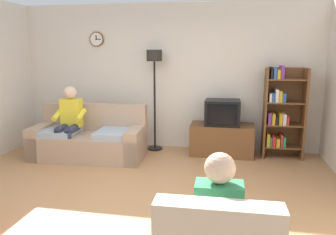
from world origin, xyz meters
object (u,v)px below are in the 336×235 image
Objects in this scene: tv at (222,112)px; bookshelf at (281,112)px; person_on_couch at (69,118)px; floor_lamp at (154,72)px; couch at (90,140)px; tv_stand at (222,139)px; person_in_right_armchair at (218,216)px.

bookshelf is at bearing 5.30° from tv.
person_on_couch reaches higher than tv.
tv is 0.38× the size of bookshelf.
floor_lamp is at bearing 30.85° from person_on_couch.
floor_lamp is (-2.24, 0.03, 0.66)m from bookshelf.
couch is 1.56× the size of person_on_couch.
tv is at bearing -5.66° from floor_lamp.
person_on_couch is at bearing -149.15° from floor_lamp.
bookshelf is (0.99, 0.07, 0.52)m from tv_stand.
floor_lamp is (1.01, 0.68, 1.14)m from couch.
person_on_couch is at bearing -159.99° from couch.
floor_lamp is at bearing 33.70° from couch.
person_in_right_armchair reaches higher than tv_stand.
floor_lamp reaches higher than person_on_couch.
person_in_right_armchair is (1.31, -3.59, -0.85)m from floor_lamp.
person_on_couch is (-1.31, -0.79, -0.75)m from floor_lamp.
person_on_couch is at bearing 133.12° from person_in_right_armchair.
bookshelf is (3.25, 0.64, 0.48)m from couch.
bookshelf is at bearing 11.20° from couch.
couch is 2.33m from tv_stand.
floor_lamp is 1.71m from person_on_couch.
couch is 0.50m from person_on_couch.
person_on_couch is 1.11× the size of person_in_right_armchair.
tv is (-0.00, -0.02, 0.50)m from tv_stand.
bookshelf reaches higher than tv.
tv is 1.00m from bookshelf.
tv is 0.32× the size of floor_lamp.
person_in_right_armchair is (0.06, -3.46, -0.17)m from tv.
couch is 3.73m from person_in_right_armchair.
couch is at bearing -146.30° from floor_lamp.
person_on_couch reaches higher than tv_stand.
couch is at bearing -166.27° from tv.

